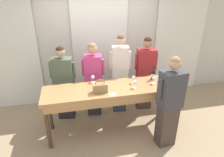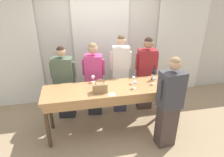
# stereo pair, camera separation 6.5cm
# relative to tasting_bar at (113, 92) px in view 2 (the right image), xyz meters

# --- Properties ---
(ground_plane) EXTENTS (18.00, 18.00, 0.00)m
(ground_plane) POSITION_rel_tasting_bar_xyz_m (0.00, 0.02, -0.87)
(ground_plane) COLOR tan
(wall_back) EXTENTS (12.00, 0.06, 2.80)m
(wall_back) POSITION_rel_tasting_bar_xyz_m (0.00, 1.46, 0.53)
(wall_back) COLOR beige
(wall_back) RESTS_ON ground_plane
(curtain_panel_left) EXTENTS (1.30, 0.03, 2.69)m
(curtain_panel_left) POSITION_rel_tasting_bar_xyz_m (-2.06, 1.40, 0.48)
(curtain_panel_left) COLOR white
(curtain_panel_left) RESTS_ON ground_plane
(curtain_panel_center) EXTENTS (1.30, 0.03, 2.69)m
(curtain_panel_center) POSITION_rel_tasting_bar_xyz_m (0.00, 1.40, 0.48)
(curtain_panel_center) COLOR white
(curtain_panel_center) RESTS_ON ground_plane
(curtain_panel_right) EXTENTS (1.30, 0.03, 2.69)m
(curtain_panel_right) POSITION_rel_tasting_bar_xyz_m (2.06, 1.40, 0.48)
(curtain_panel_right) COLOR white
(curtain_panel_right) RESTS_ON ground_plane
(tasting_bar) EXTENTS (2.58, 0.69, 0.96)m
(tasting_bar) POSITION_rel_tasting_bar_xyz_m (0.00, 0.00, 0.00)
(tasting_bar) COLOR #B27F4C
(tasting_bar) RESTS_ON ground_plane
(wine_bottle) EXTENTS (0.08, 0.08, 0.30)m
(wine_bottle) POSITION_rel_tasting_bar_xyz_m (0.87, 0.19, 0.21)
(wine_bottle) COLOR black
(wine_bottle) RESTS_ON tasting_bar
(handbag) EXTENTS (0.25, 0.13, 0.25)m
(handbag) POSITION_rel_tasting_bar_xyz_m (-0.26, -0.10, 0.18)
(handbag) COLOR #997A4C
(handbag) RESTS_ON tasting_bar
(wine_glass_front_left) EXTENTS (0.07, 0.07, 0.15)m
(wine_glass_front_left) POSITION_rel_tasting_bar_xyz_m (1.00, -0.26, 0.20)
(wine_glass_front_left) COLOR white
(wine_glass_front_left) RESTS_ON tasting_bar
(wine_glass_front_mid) EXTENTS (0.07, 0.07, 0.15)m
(wine_glass_front_mid) POSITION_rel_tasting_bar_xyz_m (-0.33, 0.31, 0.20)
(wine_glass_front_mid) COLOR white
(wine_glass_front_mid) RESTS_ON tasting_bar
(wine_glass_front_right) EXTENTS (0.07, 0.07, 0.15)m
(wine_glass_front_right) POSITION_rel_tasting_bar_xyz_m (0.80, 0.01, 0.20)
(wine_glass_front_right) COLOR white
(wine_glass_front_right) RESTS_ON tasting_bar
(wine_glass_center_left) EXTENTS (0.07, 0.07, 0.15)m
(wine_glass_center_left) POSITION_rel_tasting_bar_xyz_m (1.02, -0.18, 0.20)
(wine_glass_center_left) COLOR white
(wine_glass_center_left) RESTS_ON tasting_bar
(wine_glass_center_mid) EXTENTS (0.07, 0.07, 0.15)m
(wine_glass_center_mid) POSITION_rel_tasting_bar_xyz_m (0.39, -0.08, 0.20)
(wine_glass_center_mid) COLOR white
(wine_glass_center_mid) RESTS_ON tasting_bar
(wine_glass_center_right) EXTENTS (0.07, 0.07, 0.15)m
(wine_glass_center_right) POSITION_rel_tasting_bar_xyz_m (0.92, -0.09, 0.20)
(wine_glass_center_right) COLOR white
(wine_glass_center_right) RESTS_ON tasting_bar
(wine_glass_back_left) EXTENTS (0.07, 0.07, 0.15)m
(wine_glass_back_left) POSITION_rel_tasting_bar_xyz_m (0.43, 0.11, 0.20)
(wine_glass_back_left) COLOR white
(wine_glass_back_left) RESTS_ON tasting_bar
(wine_glass_back_mid) EXTENTS (0.07, 0.07, 0.15)m
(wine_glass_back_mid) POSITION_rel_tasting_bar_xyz_m (0.99, 0.06, 0.20)
(wine_glass_back_mid) COLOR white
(wine_glass_back_mid) RESTS_ON tasting_bar
(napkin) EXTENTS (0.12, 0.12, 0.00)m
(napkin) POSITION_rel_tasting_bar_xyz_m (-0.07, -0.24, 0.10)
(napkin) COLOR white
(napkin) RESTS_ON tasting_bar
(pen) EXTENTS (0.05, 0.14, 0.01)m
(pen) POSITION_rel_tasting_bar_xyz_m (-0.09, 0.19, 0.10)
(pen) COLOR #193399
(pen) RESTS_ON tasting_bar
(guest_olive_jacket) EXTENTS (0.53, 0.31, 1.62)m
(guest_olive_jacket) POSITION_rel_tasting_bar_xyz_m (-0.90, 0.66, -0.04)
(guest_olive_jacket) COLOR #28282D
(guest_olive_jacket) RESTS_ON ground_plane
(guest_pink_top) EXTENTS (0.48, 0.32, 1.65)m
(guest_pink_top) POSITION_rel_tasting_bar_xyz_m (-0.28, 0.66, -0.01)
(guest_pink_top) COLOR #28282D
(guest_pink_top) RESTS_ON ground_plane
(guest_cream_sweater) EXTENTS (0.46, 0.26, 1.78)m
(guest_cream_sweater) POSITION_rel_tasting_bar_xyz_m (0.30, 0.66, 0.06)
(guest_cream_sweater) COLOR #383D51
(guest_cream_sweater) RESTS_ON ground_plane
(guest_striped_shirt) EXTENTS (0.51, 0.28, 1.71)m
(guest_striped_shirt) POSITION_rel_tasting_bar_xyz_m (0.89, 0.66, 0.02)
(guest_striped_shirt) COLOR #473833
(guest_striped_shirt) RESTS_ON ground_plane
(host_pouring) EXTENTS (0.49, 0.32, 1.70)m
(host_pouring) POSITION_rel_tasting_bar_xyz_m (0.86, -0.57, 0.00)
(host_pouring) COLOR #473833
(host_pouring) RESTS_ON ground_plane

